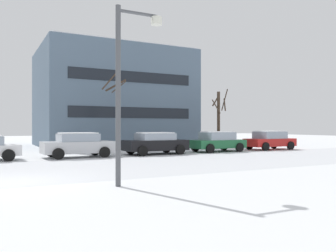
% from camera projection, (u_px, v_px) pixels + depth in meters
% --- Properties ---
extents(ground_plane, '(120.00, 120.00, 0.00)m').
position_uv_depth(ground_plane, '(14.00, 183.00, 11.30)').
color(ground_plane, white).
extents(road_surface, '(80.00, 8.37, 0.00)m').
position_uv_depth(road_surface, '(8.00, 172.00, 14.12)').
color(road_surface, silver).
rests_on(road_surface, ground).
extents(street_lamp, '(1.56, 0.36, 5.52)m').
position_uv_depth(street_lamp, '(126.00, 76.00, 10.78)').
color(street_lamp, '#4C4F54').
rests_on(street_lamp, ground).
extents(parked_car_silver, '(4.09, 2.19, 1.46)m').
position_uv_depth(parked_car_silver, '(78.00, 145.00, 20.62)').
color(parked_car_silver, silver).
rests_on(parked_car_silver, ground).
extents(parked_car_black, '(4.17, 2.19, 1.44)m').
position_uv_depth(parked_car_black, '(155.00, 143.00, 22.88)').
color(parked_car_black, black).
rests_on(parked_car_black, ground).
extents(parked_car_green, '(4.04, 2.12, 1.46)m').
position_uv_depth(parked_car_green, '(217.00, 141.00, 25.29)').
color(parked_car_green, '#1E6038').
rests_on(parked_car_green, ground).
extents(parked_car_red, '(4.14, 2.08, 1.47)m').
position_uv_depth(parked_car_red, '(270.00, 140.00, 27.58)').
color(parked_car_red, red).
rests_on(parked_car_red, ground).
extents(tree_far_left, '(1.99, 1.30, 5.88)m').
position_uv_depth(tree_far_left, '(118.00, 113.00, 24.75)').
color(tree_far_left, '#423326').
rests_on(tree_far_left, ground).
extents(tree_far_mid, '(1.39, 1.32, 5.01)m').
position_uv_depth(tree_far_mid, '(219.00, 117.00, 30.02)').
color(tree_far_mid, '#423326').
rests_on(tree_far_mid, ground).
extents(building_far_right, '(13.29, 11.02, 8.99)m').
position_uv_depth(building_far_right, '(112.00, 99.00, 33.78)').
color(building_far_right, slate).
rests_on(building_far_right, ground).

